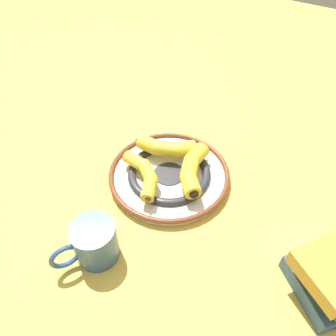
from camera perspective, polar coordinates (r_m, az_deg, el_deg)
ground_plane at (r=0.82m, az=-0.92°, el=-3.12°), size 2.80×2.80×0.00m
decorative_bowl at (r=0.82m, az=0.00°, el=-0.99°), size 0.30×0.30×0.03m
banana_a at (r=0.78m, az=-4.03°, el=-1.18°), size 0.15×0.12×0.03m
banana_b at (r=0.84m, az=-0.54°, el=3.63°), size 0.16×0.09×0.04m
banana_c at (r=0.79m, az=4.30°, el=0.02°), size 0.09×0.17×0.04m
coffee_mug at (r=0.68m, az=-12.82°, el=-12.52°), size 0.09×0.13×0.09m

